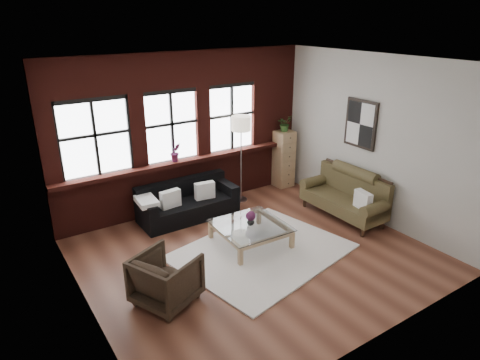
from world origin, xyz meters
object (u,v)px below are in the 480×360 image
armchair (166,279)px  drawer_chest (283,159)px  floor_lamp (241,156)px  vintage_settee (343,195)px  coffee_table (250,235)px  vase (251,221)px  dark_sofa (188,201)px

armchair → drawer_chest: drawer_chest is taller
floor_lamp → vintage_settee: bearing=-56.2°
floor_lamp → drawer_chest: bearing=7.7°
coffee_table → vintage_settee: bearing=-3.5°
floor_lamp → vase: bearing=-118.8°
dark_sofa → armchair: size_ratio=2.41×
armchair → coffee_table: size_ratio=0.70×
drawer_chest → floor_lamp: floor_lamp is taller
vintage_settee → floor_lamp: bearing=123.8°
coffee_table → dark_sofa: bearing=105.1°
vase → floor_lamp: bearing=61.2°
coffee_table → drawer_chest: (2.25, 1.88, 0.48)m
dark_sofa → floor_lamp: 1.51m
dark_sofa → vintage_settee: size_ratio=1.07×
vase → dark_sofa: bearing=105.1°
drawer_chest → floor_lamp: (-1.31, -0.18, 0.35)m
dark_sofa → armchair: armchair is taller
dark_sofa → coffee_table: (0.42, -1.57, -0.17)m
vase → vintage_settee: bearing=-3.5°
vase → drawer_chest: drawer_chest is taller
armchair → floor_lamp: size_ratio=0.40×
drawer_chest → vase: bearing=-140.1°
vase → coffee_table: bearing=0.0°
drawer_chest → armchair: bearing=-148.5°
armchair → drawer_chest: (4.17, 2.56, 0.30)m
dark_sofa → floor_lamp: floor_lamp is taller
coffee_table → drawer_chest: bearing=39.9°
vintage_settee → vase: (-2.16, 0.13, -0.04)m
dark_sofa → coffee_table: size_ratio=1.68×
vintage_settee → floor_lamp: floor_lamp is taller
vintage_settee → coffee_table: size_ratio=1.57×
armchair → vase: size_ratio=5.77×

